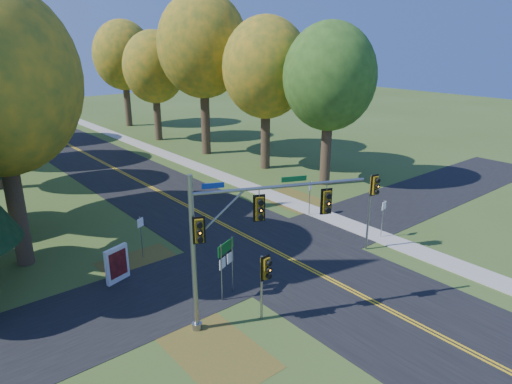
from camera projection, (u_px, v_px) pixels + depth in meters
ground at (299, 264)px, 24.29m from camera, size 160.00×160.00×0.00m
road_main at (299, 263)px, 24.29m from camera, size 8.00×160.00×0.02m
road_cross at (274, 251)px, 25.75m from camera, size 60.00×6.00×0.02m
centerline_left at (297, 264)px, 24.22m from camera, size 0.10×160.00×0.01m
centerline_right at (300, 263)px, 24.34m from camera, size 0.10×160.00×0.01m
sidewalk_east at (371, 233)px, 28.01m from camera, size 1.60×160.00×0.06m
leaf_patch_w_near at (153, 273)px, 23.30m from camera, size 4.00×6.00×0.00m
leaf_patch_e at (308, 205)px, 32.77m from camera, size 3.50×8.00×0.00m
leaf_patch_w_far at (214, 350)px, 17.58m from camera, size 3.00×5.00×0.00m
tree_e_a at (329, 77)px, 34.93m from camera, size 7.20×7.20×12.73m
tree_e_b at (266, 68)px, 39.42m from camera, size 7.60×7.60×13.33m
tree_e_c at (203, 46)px, 44.14m from camera, size 8.80×8.80×15.79m
tree_e_d at (154, 67)px, 51.26m from camera, size 7.00×7.00×12.32m
tree_e_e at (124, 56)px, 59.51m from camera, size 7.80×7.80×13.74m
traffic_mast at (238, 229)px, 17.91m from camera, size 6.75×3.16×6.65m
east_signal_pole at (373, 194)px, 24.73m from camera, size 0.52×0.60×4.48m
ped_signal_pole at (265, 273)px, 18.69m from camera, size 0.48×0.56×3.05m
route_sign_cluster at (226, 257)px, 20.66m from camera, size 1.23×0.53×2.81m
info_kiosk at (117, 264)px, 22.27m from camera, size 1.32×0.57×1.83m
reg_sign_e_north at (310, 192)px, 30.36m from camera, size 0.44×0.21×2.43m
reg_sign_e_south at (383, 212)px, 26.95m from camera, size 0.45×0.11×2.37m
reg_sign_w at (141, 230)px, 24.51m from camera, size 0.43×0.21×2.37m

